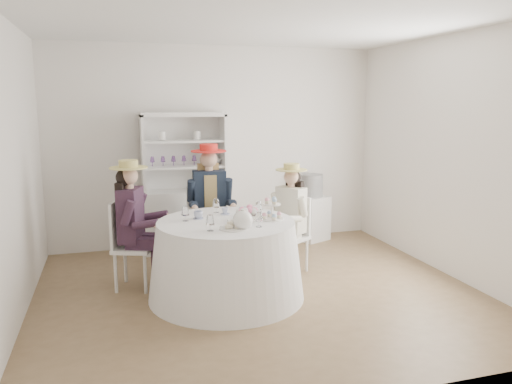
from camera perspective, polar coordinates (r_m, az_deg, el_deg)
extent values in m
plane|color=brown|center=(5.30, 0.31, -11.43)|extent=(4.50, 4.50, 0.00)
plane|color=white|center=(4.98, 0.34, 18.82)|extent=(4.50, 4.50, 0.00)
plane|color=silver|center=(6.89, -4.48, 5.19)|extent=(4.50, 0.00, 4.50)
plane|color=silver|center=(3.12, 10.94, -1.23)|extent=(4.50, 0.00, 4.50)
plane|color=silver|center=(4.83, -26.20, 1.94)|extent=(0.00, 4.50, 4.50)
plane|color=silver|center=(6.00, 21.41, 3.74)|extent=(0.00, 4.50, 4.50)
cone|color=white|center=(5.09, -3.40, -7.76)|extent=(1.58, 1.58, 0.77)
cylinder|color=white|center=(4.98, -3.45, -3.44)|extent=(1.38, 1.38, 0.02)
cube|color=silver|center=(6.71, -8.07, -3.20)|extent=(1.13, 0.58, 0.81)
cube|color=silver|center=(6.74, -8.49, 4.60)|extent=(1.07, 0.22, 0.99)
cube|color=silver|center=(6.53, -8.38, 8.77)|extent=(1.13, 0.58, 0.05)
cube|color=silver|center=(6.51, -12.83, 4.26)|extent=(0.10, 0.41, 0.99)
cube|color=silver|center=(6.66, -3.81, 4.62)|extent=(0.10, 0.41, 0.99)
cube|color=silver|center=(6.58, -8.23, 2.90)|extent=(1.05, 0.52, 0.03)
cube|color=silver|center=(6.55, -8.30, 5.79)|extent=(1.05, 0.52, 0.03)
sphere|color=white|center=(6.64, -4.78, 3.66)|extent=(0.13, 0.13, 0.13)
cube|color=silver|center=(7.21, 6.31, -2.95)|extent=(0.53, 0.53, 0.63)
cylinder|color=black|center=(7.11, 6.38, 0.76)|extent=(0.39, 0.39, 0.32)
cube|color=silver|center=(5.45, -13.77, -6.25)|extent=(0.50, 0.50, 0.04)
cylinder|color=silver|center=(5.33, -12.55, -9.10)|extent=(0.04, 0.04, 0.43)
cylinder|color=silver|center=(5.61, -11.66, -8.06)|extent=(0.04, 0.04, 0.43)
cylinder|color=silver|center=(5.43, -15.75, -8.90)|extent=(0.04, 0.04, 0.43)
cylinder|color=silver|center=(5.70, -14.71, -7.89)|extent=(0.04, 0.04, 0.43)
cube|color=silver|center=(5.44, -15.65, -3.51)|extent=(0.15, 0.36, 0.49)
cube|color=black|center=(5.37, -14.13, -2.55)|extent=(0.30, 0.40, 0.56)
cube|color=black|center=(5.31, -12.88, -5.76)|extent=(0.35, 0.23, 0.12)
cylinder|color=black|center=(5.36, -11.34, -8.82)|extent=(0.10, 0.10, 0.45)
cylinder|color=black|center=(5.15, -14.43, -2.31)|extent=(0.19, 0.14, 0.27)
cube|color=black|center=(5.48, -12.36, -5.26)|extent=(0.35, 0.23, 0.12)
cylinder|color=black|center=(5.52, -10.87, -8.23)|extent=(0.10, 0.10, 0.45)
cylinder|color=black|center=(5.53, -13.15, -1.41)|extent=(0.19, 0.14, 0.27)
cylinder|color=#D8A889|center=(5.31, -14.27, 0.63)|extent=(0.09, 0.09, 0.08)
sphere|color=#D8A889|center=(5.29, -14.33, 1.77)|extent=(0.18, 0.18, 0.18)
sphere|color=black|center=(5.31, -14.77, 1.62)|extent=(0.18, 0.18, 0.18)
cube|color=black|center=(5.36, -15.00, -0.80)|extent=(0.15, 0.25, 0.37)
cylinder|color=tan|center=(5.28, -14.37, 2.71)|extent=(0.39, 0.39, 0.01)
cylinder|color=tan|center=(5.27, -14.39, 3.13)|extent=(0.19, 0.19, 0.08)
cube|color=silver|center=(6.03, -5.26, -4.06)|extent=(0.44, 0.44, 0.04)
cylinder|color=silver|center=(5.92, -6.59, -6.79)|extent=(0.04, 0.04, 0.46)
cylinder|color=silver|center=(5.96, -3.38, -6.60)|extent=(0.04, 0.04, 0.46)
cylinder|color=silver|center=(6.24, -6.97, -5.90)|extent=(0.04, 0.04, 0.46)
cylinder|color=silver|center=(6.28, -3.93, -5.73)|extent=(0.04, 0.04, 0.46)
cube|color=silver|center=(6.15, -5.56, -1.09)|extent=(0.40, 0.05, 0.52)
cube|color=#17202F|center=(5.97, -5.35, -0.41)|extent=(0.39, 0.23, 0.61)
cube|color=tan|center=(5.97, -5.35, -0.41)|extent=(0.16, 0.24, 0.52)
cube|color=#17202F|center=(5.88, -6.00, -3.61)|extent=(0.15, 0.36, 0.13)
cylinder|color=#17202F|center=(5.82, -5.75, -6.95)|extent=(0.10, 0.10, 0.48)
cylinder|color=#17202F|center=(5.89, -7.38, 0.12)|extent=(0.10, 0.19, 0.29)
cube|color=#17202F|center=(5.91, -4.19, -3.52)|extent=(0.15, 0.36, 0.13)
cylinder|color=#17202F|center=(5.85, -3.91, -6.84)|extent=(0.10, 0.10, 0.48)
cylinder|color=#17202F|center=(5.95, -3.24, 0.29)|extent=(0.10, 0.19, 0.29)
cylinder|color=#D8A889|center=(5.92, -5.40, 2.67)|extent=(0.09, 0.09, 0.08)
sphere|color=#D8A889|center=(5.90, -5.42, 3.77)|extent=(0.20, 0.20, 0.20)
sphere|color=tan|center=(5.95, -5.48, 3.67)|extent=(0.20, 0.20, 0.20)
cube|color=tan|center=(6.02, -5.49, 1.39)|extent=(0.25, 0.10, 0.40)
cylinder|color=red|center=(5.89, -5.44, 4.68)|extent=(0.42, 0.42, 0.01)
cylinder|color=red|center=(5.89, -5.44, 5.08)|extent=(0.21, 0.21, 0.08)
cube|color=silver|center=(5.81, 3.86, -5.26)|extent=(0.50, 0.50, 0.04)
cylinder|color=silver|center=(5.84, 1.84, -7.27)|extent=(0.03, 0.03, 0.40)
cylinder|color=silver|center=(5.67, 4.12, -7.83)|extent=(0.03, 0.03, 0.40)
cylinder|color=silver|center=(6.06, 3.57, -6.63)|extent=(0.03, 0.03, 0.40)
cylinder|color=silver|center=(5.90, 5.82, -7.15)|extent=(0.03, 0.03, 0.40)
cube|color=silver|center=(5.87, 4.85, -2.64)|extent=(0.21, 0.30, 0.45)
cube|color=beige|center=(5.74, 4.01, -2.01)|extent=(0.33, 0.37, 0.52)
cube|color=beige|center=(5.75, 2.57, -4.65)|extent=(0.32, 0.26, 0.11)
cylinder|color=beige|center=(5.74, 1.75, -7.51)|extent=(0.09, 0.09, 0.42)
cylinder|color=beige|center=(5.81, 2.33, -1.20)|extent=(0.18, 0.15, 0.25)
cube|color=beige|center=(5.66, 3.86, -4.92)|extent=(0.32, 0.26, 0.11)
cylinder|color=beige|center=(5.64, 3.05, -7.84)|extent=(0.09, 0.09, 0.42)
cylinder|color=beige|center=(5.59, 5.32, -1.70)|extent=(0.18, 0.15, 0.25)
cylinder|color=#D8A889|center=(5.69, 4.05, 0.75)|extent=(0.08, 0.08, 0.07)
sphere|color=#D8A889|center=(5.67, 4.06, 1.74)|extent=(0.17, 0.17, 0.17)
sphere|color=black|center=(5.71, 4.30, 1.65)|extent=(0.17, 0.17, 0.17)
cube|color=black|center=(5.77, 4.46, -0.40)|extent=(0.18, 0.22, 0.34)
cylinder|color=tan|center=(5.66, 4.07, 2.55)|extent=(0.36, 0.36, 0.01)
cylinder|color=tan|center=(5.66, 4.07, 2.91)|extent=(0.18, 0.18, 0.07)
cube|color=silver|center=(6.48, -5.99, -3.41)|extent=(0.49, 0.49, 0.04)
cylinder|color=silver|center=(6.66, -4.45, -4.96)|extent=(0.03, 0.03, 0.42)
cylinder|color=silver|center=(6.70, -7.07, -4.91)|extent=(0.03, 0.03, 0.42)
cylinder|color=silver|center=(6.37, -4.79, -5.69)|extent=(0.03, 0.03, 0.42)
cylinder|color=silver|center=(6.41, -7.52, -5.63)|extent=(0.03, 0.03, 0.42)
cube|color=silver|center=(6.26, -6.27, -1.49)|extent=(0.35, 0.15, 0.48)
imported|color=white|center=(5.09, -6.61, -2.67)|extent=(0.12, 0.12, 0.07)
imported|color=white|center=(5.26, -3.56, -2.23)|extent=(0.08, 0.08, 0.07)
imported|color=white|center=(5.21, -1.48, -2.27)|extent=(0.10, 0.10, 0.08)
imported|color=white|center=(4.99, -1.11, -2.96)|extent=(0.28, 0.28, 0.06)
sphere|color=pink|center=(5.02, -0.23, -2.18)|extent=(0.07, 0.07, 0.07)
sphere|color=white|center=(5.04, -0.43, -2.12)|extent=(0.07, 0.07, 0.07)
sphere|color=pink|center=(5.06, -0.77, -2.08)|extent=(0.07, 0.07, 0.07)
sphere|color=white|center=(5.05, -1.14, -2.09)|extent=(0.07, 0.07, 0.07)
sphere|color=pink|center=(5.03, -1.43, -2.15)|extent=(0.07, 0.07, 0.07)
sphere|color=white|center=(5.00, -1.54, -2.22)|extent=(0.07, 0.07, 0.07)
sphere|color=pink|center=(4.97, -1.45, -2.30)|extent=(0.07, 0.07, 0.07)
sphere|color=white|center=(4.95, -1.16, -2.36)|extent=(0.07, 0.07, 0.07)
sphere|color=pink|center=(4.94, -0.79, -2.37)|extent=(0.07, 0.07, 0.07)
sphere|color=white|center=(4.96, -0.44, -2.34)|extent=(0.07, 0.07, 0.07)
sphere|color=pink|center=(4.98, -0.23, -2.27)|extent=(0.07, 0.07, 0.07)
sphere|color=white|center=(4.65, -1.51, -3.25)|extent=(0.19, 0.19, 0.19)
cylinder|color=white|center=(4.67, -0.15, -3.03)|extent=(0.11, 0.03, 0.09)
cylinder|color=white|center=(4.63, -1.52, -2.12)|extent=(0.04, 0.04, 0.02)
cylinder|color=white|center=(4.68, -2.56, -4.15)|extent=(0.28, 0.28, 0.01)
cube|color=beige|center=(4.64, -3.13, -3.95)|extent=(0.06, 0.04, 0.03)
cube|color=beige|center=(4.67, -2.56, -3.71)|extent=(0.07, 0.06, 0.03)
cube|color=beige|center=(4.70, -2.00, -3.75)|extent=(0.08, 0.07, 0.03)
cube|color=beige|center=(4.70, -2.94, -3.60)|extent=(0.07, 0.07, 0.03)
cube|color=beige|center=(4.64, -2.05, -3.95)|extent=(0.07, 0.08, 0.03)
cylinder|color=white|center=(5.04, 1.81, -3.10)|extent=(0.23, 0.23, 0.01)
cylinder|color=white|center=(5.02, 1.82, -2.29)|extent=(0.02, 0.02, 0.16)
cylinder|color=white|center=(5.00, 1.82, -1.42)|extent=(0.18, 0.18, 0.01)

